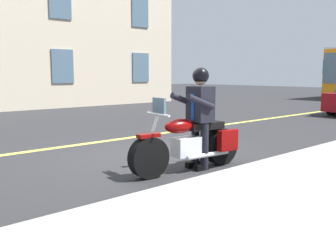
% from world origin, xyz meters
% --- Properties ---
extents(ground_plane, '(80.00, 80.00, 0.00)m').
position_xyz_m(ground_plane, '(0.00, 0.00, 0.00)').
color(ground_plane, '#28282B').
extents(lane_center_stripe, '(60.00, 0.16, 0.01)m').
position_xyz_m(lane_center_stripe, '(0.00, -2.00, 0.01)').
color(lane_center_stripe, '#E5DB4C').
rests_on(lane_center_stripe, ground_plane).
extents(motorcycle_main, '(2.22, 0.72, 1.26)m').
position_xyz_m(motorcycle_main, '(0.07, 1.28, 0.45)').
color(motorcycle_main, black).
rests_on(motorcycle_main, ground_plane).
extents(rider_main, '(0.66, 0.59, 1.74)m').
position_xyz_m(rider_main, '(-0.12, 1.29, 1.04)').
color(rider_main, black).
rests_on(rider_main, ground_plane).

